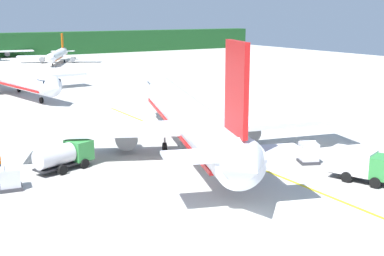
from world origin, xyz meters
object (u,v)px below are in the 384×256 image
cargo_container_near (10,179)px  crew_loader_left (0,162)px  airliner_mid_apron (7,77)px  cargo_container_mid (309,153)px  airliner_far_taxiway (58,55)px  service_truck_pushback (64,155)px  crew_marshaller (76,145)px  airliner_foreground (188,117)px  service_truck_baggage (362,164)px

cargo_container_near → crew_loader_left: 5.13m
airliner_mid_apron → cargo_container_near: size_ratio=18.22×
crew_loader_left → cargo_container_mid: bearing=-25.6°
airliner_far_taxiway → cargo_container_mid: airliner_far_taxiway is taller
airliner_far_taxiway → crew_loader_left: bearing=-109.7°
airliner_far_taxiway → service_truck_pushback: airliner_far_taxiway is taller
airliner_far_taxiway → crew_loader_left: 101.80m
cargo_container_mid → crew_marshaller: size_ratio=1.38×
airliner_foreground → crew_loader_left: (-18.12, 2.07, -2.45)m
cargo_container_mid → crew_loader_left: 28.00m
service_truck_pushback → crew_marshaller: 4.93m
airliner_mid_apron → cargo_container_mid: bearing=-75.3°
crew_marshaller → crew_loader_left: size_ratio=1.05×
airliner_foreground → crew_loader_left: 18.41m
service_truck_baggage → cargo_container_near: (-25.56, 13.17, -0.59)m
service_truck_pushback → crew_loader_left: (-5.11, 2.26, -0.45)m
airliner_foreground → airliner_mid_apron: bearing=99.5°
airliner_foreground → service_truck_baggage: bearing=-66.1°
airliner_far_taxiway → airliner_foreground: bearing=-99.4°
service_truck_pushback → crew_marshaller: (2.52, 4.22, -0.40)m
airliner_mid_apron → service_truck_baggage: airliner_mid_apron is taller
service_truck_pushback → cargo_container_mid: service_truck_pushback is taller
airliner_foreground → crew_marshaller: 11.49m
airliner_mid_apron → crew_marshaller: (-2.56, -43.33, -1.97)m
cargo_container_near → cargo_container_mid: (25.51, -6.98, 0.09)m
airliner_foreground → airliner_far_taxiway: bearing=80.6°
service_truck_baggage → cargo_container_mid: service_truck_baggage is taller
airliner_foreground → service_truck_pushback: size_ratio=7.08×
airliner_far_taxiway → crew_loader_left: (-34.28, -95.84, -1.28)m
airliner_mid_apron → cargo_container_mid: airliner_mid_apron is taller
airliner_mid_apron → cargo_container_near: 51.52m
cargo_container_near → service_truck_pushback: bearing=28.0°
cargo_container_near → airliner_mid_apron: bearing=78.3°
airliner_foreground → crew_loader_left: airliner_foreground is taller
airliner_far_taxiway → cargo_container_mid: size_ratio=11.00×
service_truck_pushback → crew_marshaller: size_ratio=3.38×
service_truck_baggage → service_truck_pushback: (-20.20, 16.03, -0.08)m
airliner_far_taxiway → crew_marshaller: 97.60m
airliner_far_taxiway → cargo_container_mid: bearing=-94.8°
airliner_far_taxiway → crew_loader_left: airliner_far_taxiway is taller
service_truck_baggage → airliner_far_taxiway: bearing=85.5°
crew_marshaller → airliner_mid_apron: bearing=86.6°
airliner_foreground → airliner_mid_apron: 48.02m
airliner_mid_apron → crew_marshaller: bearing=-93.4°
cargo_container_mid → crew_loader_left: (-25.26, 12.10, -0.03)m
cargo_container_near → crew_loader_left: bearing=87.1°
cargo_container_near → crew_marshaller: (7.89, 7.08, 0.11)m
airliner_foreground → cargo_container_near: airliner_foreground is taller
cargo_container_near → cargo_container_mid: size_ratio=0.86×
airliner_far_taxiway → crew_marshaller: airliner_far_taxiway is taller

